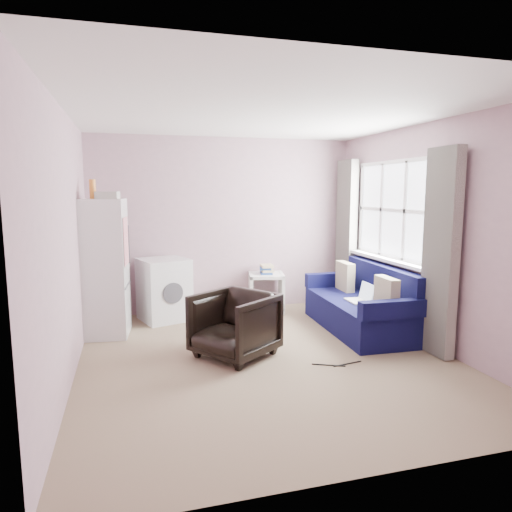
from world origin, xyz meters
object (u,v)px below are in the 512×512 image
at_px(fridge, 103,267).
at_px(sofa, 364,306).
at_px(washing_machine, 164,288).
at_px(side_table, 266,289).
at_px(armchair, 235,322).

relative_size(fridge, sofa, 1.01).
height_order(washing_machine, side_table, washing_machine).
relative_size(armchair, side_table, 1.11).
bearing_deg(fridge, side_table, 21.06).
distance_m(armchair, side_table, 1.92).
relative_size(armchair, washing_machine, 0.90).
xyz_separation_m(armchair, washing_machine, (-0.61, 1.62, 0.06)).
bearing_deg(side_table, washing_machine, -176.42).
bearing_deg(washing_machine, side_table, -14.67).
height_order(fridge, washing_machine, fridge).
bearing_deg(sofa, washing_machine, 157.14).
bearing_deg(side_table, sofa, -52.87).
bearing_deg(armchair, washing_machine, 164.43).
bearing_deg(side_table, armchair, -116.91).
bearing_deg(washing_machine, fridge, -165.75).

